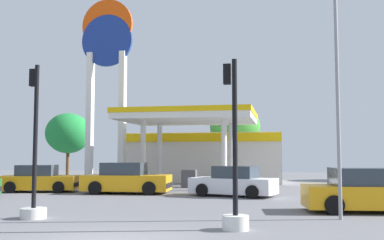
{
  "coord_description": "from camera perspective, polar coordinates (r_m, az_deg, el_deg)",
  "views": [
    {
      "loc": [
        3.92,
        -9.67,
        2.01
      ],
      "look_at": [
        -0.99,
        15.19,
        3.98
      ],
      "focal_mm": 42.22,
      "sensor_mm": 36.0,
      "label": 1
    }
  ],
  "objects": [
    {
      "name": "station_pole_sign",
      "position": [
        32.44,
        -10.73,
        6.65
      ],
      "size": [
        3.69,
        0.56,
        13.03
      ],
      "color": "white",
      "rests_on": "ground"
    },
    {
      "name": "traffic_signal_0",
      "position": [
        15.4,
        -19.34,
        -7.1
      ],
      "size": [
        0.82,
        0.82,
        4.94
      ],
      "color": "silver",
      "rests_on": "ground"
    },
    {
      "name": "corner_streetlamp",
      "position": [
        15.03,
        17.96,
        4.9
      ],
      "size": [
        0.24,
        1.48,
        7.37
      ],
      "color": "gray",
      "rests_on": "ground"
    },
    {
      "name": "tree_1",
      "position": [
        39.57,
        5.45,
        -0.89
      ],
      "size": [
        4.38,
        4.38,
        6.42
      ],
      "color": "brown",
      "rests_on": "ground"
    },
    {
      "name": "tree_0",
      "position": [
        43.77,
        -15.37,
        -1.63
      ],
      "size": [
        4.19,
        4.19,
        5.94
      ],
      "color": "brown",
      "rests_on": "ground"
    },
    {
      "name": "traffic_signal_1",
      "position": [
        12.4,
        5.39,
        -8.01
      ],
      "size": [
        0.72,
        0.72,
        4.66
      ],
      "color": "silver",
      "rests_on": "ground"
    },
    {
      "name": "car_3",
      "position": [
        24.16,
        -8.29,
        -7.44
      ],
      "size": [
        4.65,
        2.32,
        1.62
      ],
      "color": "black",
      "rests_on": "ground"
    },
    {
      "name": "car_4",
      "position": [
        26.32,
        -18.76,
        -7.15
      ],
      "size": [
        4.39,
        2.59,
        1.47
      ],
      "color": "black",
      "rests_on": "ground"
    },
    {
      "name": "car_0",
      "position": [
        22.42,
        5.27,
        -7.86
      ],
      "size": [
        4.43,
        2.75,
        1.48
      ],
      "color": "black",
      "rests_on": "ground"
    },
    {
      "name": "gas_station",
      "position": [
        33.75,
        1.57,
        -4.23
      ],
      "size": [
        11.37,
        12.91,
        4.74
      ],
      "color": "beige",
      "rests_on": "ground"
    },
    {
      "name": "car_2",
      "position": [
        17.32,
        21.12,
        -8.48
      ],
      "size": [
        4.54,
        2.39,
        1.56
      ],
      "color": "black",
      "rests_on": "ground"
    }
  ]
}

